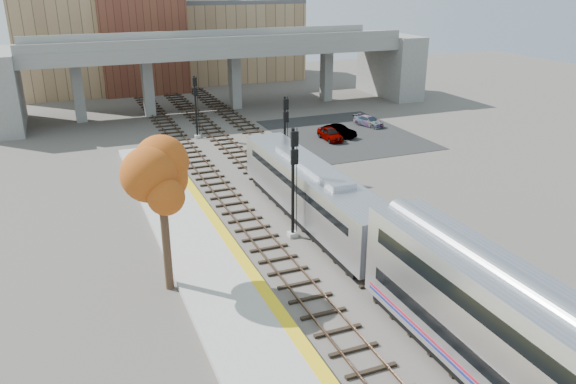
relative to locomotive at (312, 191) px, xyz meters
name	(u,v)px	position (x,y,z in m)	size (l,w,h in m)	color
ground	(355,279)	(-1.00, -8.19, -2.28)	(160.00, 160.00, 0.00)	#47423D
platform	(232,303)	(-8.25, -8.19, -2.10)	(4.50, 60.00, 0.35)	#9E9E99
yellow_strip	(266,293)	(-6.35, -8.19, -1.92)	(0.70, 60.00, 0.01)	yellow
tracks	(287,200)	(-0.07, 4.31, -2.20)	(10.70, 95.00, 0.25)	black
overpass	(218,64)	(3.92, 36.81, 3.53)	(54.00, 12.00, 9.50)	slate
buildings_far	(157,33)	(0.26, 58.38, 5.60)	(43.00, 21.00, 20.60)	tan
parking_lot	(344,134)	(13.00, 19.81, -2.26)	(14.00, 18.00, 0.04)	black
locomotive	(312,191)	(0.00, 0.00, 0.00)	(3.02, 19.05, 4.10)	#A8AAB2
signal_mast_near	(293,184)	(-2.10, -1.75, 1.41)	(0.60, 0.64, 7.33)	#9E9E99
signal_mast_mid	(285,138)	(2.00, 9.77, 1.06)	(0.60, 0.64, 6.81)	#9E9E99
signal_mast_far	(196,109)	(-2.10, 24.37, 0.86)	(0.60, 0.64, 6.53)	#9E9E99
tree	(161,180)	(-10.87, -5.15, 4.03)	(3.60, 3.60, 8.51)	#382619
car_a	(330,134)	(10.49, 18.24, -1.58)	(1.55, 3.85, 1.31)	#99999E
car_b	(339,131)	(11.85, 18.99, -1.60)	(1.34, 3.84, 1.27)	#99999E
car_c	(369,121)	(17.20, 21.91, -1.68)	(1.57, 3.87, 1.12)	#99999E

